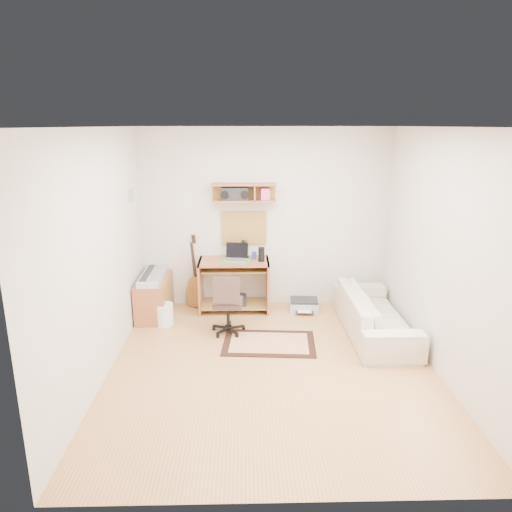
{
  "coord_description": "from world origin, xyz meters",
  "views": [
    {
      "loc": [
        -0.29,
        -4.82,
        2.62
      ],
      "look_at": [
        -0.15,
        1.05,
        1.0
      ],
      "focal_mm": 33.47,
      "sensor_mm": 36.0,
      "label": 1
    }
  ],
  "objects_px": {
    "desk": "(234,285)",
    "task_chair": "(228,303)",
    "cabinet": "(154,297)",
    "sofa": "(375,307)",
    "printer": "(304,304)"
  },
  "relations": [
    {
      "from": "cabinet",
      "to": "sofa",
      "type": "distance_m",
      "value": 3.04
    },
    {
      "from": "cabinet",
      "to": "desk",
      "type": "bearing_deg",
      "value": 8.81
    },
    {
      "from": "sofa",
      "to": "printer",
      "type": "bearing_deg",
      "value": 44.78
    },
    {
      "from": "desk",
      "to": "task_chair",
      "type": "bearing_deg",
      "value": -94.56
    },
    {
      "from": "task_chair",
      "to": "sofa",
      "type": "relative_size",
      "value": 0.44
    },
    {
      "from": "cabinet",
      "to": "printer",
      "type": "height_order",
      "value": "cabinet"
    },
    {
      "from": "task_chair",
      "to": "cabinet",
      "type": "relative_size",
      "value": 0.91
    },
    {
      "from": "desk",
      "to": "sofa",
      "type": "bearing_deg",
      "value": -25.15
    },
    {
      "from": "desk",
      "to": "cabinet",
      "type": "relative_size",
      "value": 1.11
    },
    {
      "from": "task_chair",
      "to": "sofa",
      "type": "bearing_deg",
      "value": 0.81
    },
    {
      "from": "desk",
      "to": "cabinet",
      "type": "bearing_deg",
      "value": -171.19
    },
    {
      "from": "desk",
      "to": "task_chair",
      "type": "height_order",
      "value": "task_chair"
    },
    {
      "from": "desk",
      "to": "task_chair",
      "type": "distance_m",
      "value": 0.8
    },
    {
      "from": "task_chair",
      "to": "printer",
      "type": "distance_m",
      "value": 1.36
    },
    {
      "from": "desk",
      "to": "printer",
      "type": "xyz_separation_m",
      "value": [
        1.02,
        -0.04,
        -0.29
      ]
    }
  ]
}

